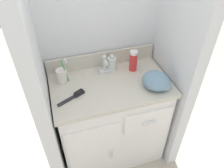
# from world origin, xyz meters

# --- Properties ---
(ground_plane) EXTENTS (6.00, 6.00, 0.00)m
(ground_plane) POSITION_xyz_m (0.00, 0.00, 0.00)
(ground_plane) COLOR #ADA393
(wall_back) EXTENTS (1.01, 0.08, 2.20)m
(wall_back) POSITION_xyz_m (0.00, 0.30, 1.10)
(wall_back) COLOR silver
(wall_back) RESTS_ON ground_plane
(wall_left) EXTENTS (0.08, 0.57, 2.20)m
(wall_left) POSITION_xyz_m (-0.47, 0.00, 1.10)
(wall_left) COLOR silver
(wall_left) RESTS_ON ground_plane
(wall_right) EXTENTS (0.08, 0.57, 2.20)m
(wall_right) POSITION_xyz_m (0.47, 0.00, 1.10)
(wall_right) COLOR silver
(wall_right) RESTS_ON ground_plane
(vanity) EXTENTS (0.83, 0.51, 0.79)m
(vanity) POSITION_xyz_m (-0.00, -0.00, 0.41)
(vanity) COLOR white
(vanity) RESTS_ON ground_plane
(backsplash) EXTENTS (0.83, 0.02, 0.12)m
(backsplash) POSITION_xyz_m (0.00, 0.24, 0.85)
(backsplash) COLOR beige
(backsplash) RESTS_ON vanity
(sink_faucet) EXTENTS (0.09, 0.09, 0.14)m
(sink_faucet) POSITION_xyz_m (0.00, 0.15, 0.84)
(sink_faucet) COLOR silver
(sink_faucet) RESTS_ON vanity
(toothbrush_cup) EXTENTS (0.09, 0.07, 0.19)m
(toothbrush_cup) POSITION_xyz_m (-0.32, 0.13, 0.84)
(toothbrush_cup) COLOR white
(toothbrush_cup) RESTS_ON vanity
(soap_dispenser) EXTENTS (0.07, 0.07, 0.13)m
(soap_dispenser) POSITION_xyz_m (0.06, 0.17, 0.84)
(soap_dispenser) COLOR silver
(soap_dispenser) RESTS_ON vanity
(shaving_cream_can) EXTENTS (0.06, 0.06, 0.16)m
(shaving_cream_can) POSITION_xyz_m (0.21, 0.11, 0.87)
(shaving_cream_can) COLOR red
(shaving_cream_can) RESTS_ON vanity
(hairbrush) EXTENTS (0.19, 0.11, 0.03)m
(hairbrush) POSITION_xyz_m (-0.26, -0.05, 0.80)
(hairbrush) COLOR #232328
(hairbrush) RESTS_ON vanity
(hand_towel) EXTENTS (0.19, 0.20, 0.11)m
(hand_towel) POSITION_xyz_m (0.29, -0.12, 0.84)
(hand_towel) COLOR #6B8EA8
(hand_towel) RESTS_ON vanity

